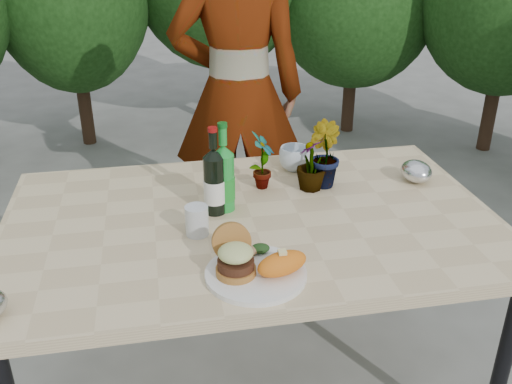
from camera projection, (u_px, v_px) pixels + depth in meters
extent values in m
cube|color=beige|center=(251.00, 222.00, 1.87)|extent=(1.60, 1.00, 0.04)
cylinder|color=black|center=(501.00, 370.00, 1.79)|extent=(0.05, 0.05, 0.71)
cylinder|color=black|center=(57.00, 270.00, 2.29)|extent=(0.05, 0.05, 0.71)
cylinder|color=black|center=(394.00, 236.00, 2.53)|extent=(0.05, 0.05, 0.71)
cylinder|color=#382316|center=(87.00, 117.00, 4.44)|extent=(0.10, 0.10, 0.42)
cylinder|color=#382316|center=(223.00, 97.00, 4.78)|extent=(0.10, 0.10, 0.50)
cylinder|color=#382316|center=(348.00, 108.00, 4.71)|extent=(0.10, 0.10, 0.38)
ellipsoid|color=#25551C|center=(356.00, 6.00, 4.35)|extent=(1.22, 1.22, 1.25)
cylinder|color=#382316|center=(488.00, 122.00, 4.31)|extent=(0.10, 0.10, 0.44)
cylinder|color=white|center=(256.00, 274.00, 1.56)|extent=(0.28, 0.28, 0.01)
cylinder|color=#B7722D|center=(236.00, 271.00, 1.54)|extent=(0.11, 0.11, 0.02)
cylinder|color=#472314|center=(236.00, 264.00, 1.53)|extent=(0.10, 0.10, 0.02)
ellipsoid|color=beige|center=(236.00, 253.00, 1.51)|extent=(0.10, 0.10, 0.04)
cylinder|color=#B7722D|center=(231.00, 242.00, 1.58)|extent=(0.11, 0.06, 0.11)
ellipsoid|color=orange|center=(282.00, 264.00, 1.53)|extent=(0.17, 0.12, 0.06)
ellipsoid|color=olive|center=(250.00, 251.00, 1.63)|extent=(0.04, 0.04, 0.02)
ellipsoid|color=#193814|center=(260.00, 248.00, 1.64)|extent=(0.06, 0.04, 0.03)
cylinder|color=black|center=(214.00, 186.00, 1.85)|extent=(0.07, 0.07, 0.20)
cylinder|color=white|center=(215.00, 191.00, 1.86)|extent=(0.07, 0.07, 0.08)
cone|color=black|center=(213.00, 153.00, 1.80)|extent=(0.07, 0.07, 0.03)
cylinder|color=black|center=(213.00, 140.00, 1.78)|extent=(0.03, 0.03, 0.06)
cylinder|color=maroon|center=(212.00, 129.00, 1.76)|extent=(0.03, 0.03, 0.01)
cylinder|color=#1A9230|center=(224.00, 182.00, 1.87)|extent=(0.07, 0.07, 0.20)
cylinder|color=#198C26|center=(224.00, 188.00, 1.88)|extent=(0.07, 0.07, 0.08)
cone|color=#1A9230|center=(223.00, 150.00, 1.82)|extent=(0.07, 0.07, 0.03)
cylinder|color=#1A9230|center=(223.00, 136.00, 1.80)|extent=(0.03, 0.03, 0.06)
cylinder|color=#0C5919|center=(222.00, 125.00, 1.78)|extent=(0.03, 0.03, 0.01)
cylinder|color=silver|center=(197.00, 221.00, 1.74)|extent=(0.07, 0.07, 0.09)
imported|color=#24581E|center=(262.00, 161.00, 2.01)|extent=(0.11, 0.13, 0.21)
imported|color=#2C581E|center=(323.00, 154.00, 2.03)|extent=(0.13, 0.15, 0.24)
imported|color=#2D5A1F|center=(311.00, 164.00, 2.01)|extent=(0.15, 0.15, 0.19)
imported|color=silver|center=(294.00, 158.00, 2.19)|extent=(0.12, 0.12, 0.09)
ellipsoid|color=silver|center=(416.00, 171.00, 2.10)|extent=(0.11, 0.14, 0.08)
imported|color=#915C48|center=(238.00, 95.00, 2.68)|extent=(0.69, 0.50, 1.75)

